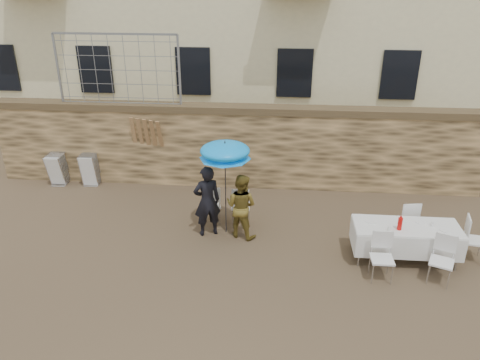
# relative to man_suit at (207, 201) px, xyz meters

# --- Properties ---
(ground) EXTENTS (80.00, 80.00, 0.00)m
(ground) POSITION_rel_man_suit_xyz_m (0.33, -2.27, -0.83)
(ground) COLOR brown
(ground) RESTS_ON ground
(stone_wall) EXTENTS (13.00, 0.50, 2.20)m
(stone_wall) POSITION_rel_man_suit_xyz_m (0.33, 2.73, 0.27)
(stone_wall) COLOR olive
(stone_wall) RESTS_ON ground
(chain_link_fence) EXTENTS (3.20, 0.06, 1.80)m
(chain_link_fence) POSITION_rel_man_suit_xyz_m (-2.67, 2.73, 2.27)
(chain_link_fence) COLOR gray
(chain_link_fence) RESTS_ON stone_wall
(man_suit) EXTENTS (0.71, 0.60, 1.65)m
(man_suit) POSITION_rel_man_suit_xyz_m (0.00, 0.00, 0.00)
(man_suit) COLOR black
(man_suit) RESTS_ON ground
(woman_dress) EXTENTS (0.88, 0.79, 1.48)m
(woman_dress) POSITION_rel_man_suit_xyz_m (0.75, 0.00, -0.08)
(woman_dress) COLOR olive
(woman_dress) RESTS_ON ground
(umbrella) EXTENTS (1.11, 1.11, 2.04)m
(umbrella) POSITION_rel_man_suit_xyz_m (0.40, 0.10, 1.10)
(umbrella) COLOR #3F3F44
(umbrella) RESTS_ON ground
(couple_chair_left) EXTENTS (0.58, 0.58, 0.96)m
(couple_chair_left) POSITION_rel_man_suit_xyz_m (0.00, 0.55, -0.35)
(couple_chair_left) COLOR white
(couple_chair_left) RESTS_ON ground
(couple_chair_right) EXTENTS (0.49, 0.49, 0.96)m
(couple_chair_right) POSITION_rel_man_suit_xyz_m (0.70, 0.55, -0.35)
(couple_chair_right) COLOR white
(couple_chair_right) RESTS_ON ground
(banquet_table) EXTENTS (2.10, 0.85, 0.78)m
(banquet_table) POSITION_rel_man_suit_xyz_m (4.16, -0.63, -0.10)
(banquet_table) COLOR white
(banquet_table) RESTS_ON ground
(soda_bottle) EXTENTS (0.09, 0.09, 0.26)m
(soda_bottle) POSITION_rel_man_suit_xyz_m (3.96, -0.78, 0.08)
(soda_bottle) COLOR red
(soda_bottle) RESTS_ON banquet_table
(table_chair_front_left) EXTENTS (0.48, 0.48, 0.96)m
(table_chair_front_left) POSITION_rel_man_suit_xyz_m (3.56, -1.38, -0.35)
(table_chair_front_left) COLOR white
(table_chair_front_left) RESTS_ON ground
(table_chair_front_right) EXTENTS (0.63, 0.63, 0.96)m
(table_chair_front_right) POSITION_rel_man_suit_xyz_m (4.66, -1.38, -0.35)
(table_chair_front_right) COLOR white
(table_chair_front_right) RESTS_ON ground
(table_chair_back) EXTENTS (0.55, 0.55, 0.96)m
(table_chair_back) POSITION_rel_man_suit_xyz_m (4.36, 0.17, -0.35)
(table_chair_back) COLOR white
(table_chair_back) RESTS_ON ground
(table_chair_side) EXTENTS (0.56, 0.56, 0.96)m
(table_chair_side) POSITION_rel_man_suit_xyz_m (5.56, -0.53, -0.35)
(table_chair_side) COLOR white
(table_chair_side) RESTS_ON ground
(chair_stack_left) EXTENTS (0.46, 0.55, 0.92)m
(chair_stack_left) POSITION_rel_man_suit_xyz_m (-4.51, 2.48, -0.37)
(chair_stack_left) COLOR white
(chair_stack_left) RESTS_ON ground
(chair_stack_right) EXTENTS (0.46, 0.47, 0.92)m
(chair_stack_right) POSITION_rel_man_suit_xyz_m (-3.61, 2.48, -0.37)
(chair_stack_right) COLOR white
(chair_stack_right) RESTS_ON ground
(wood_planks) EXTENTS (0.70, 0.20, 2.00)m
(wood_planks) POSITION_rel_man_suit_xyz_m (-2.01, 2.55, 0.17)
(wood_planks) COLOR #A37749
(wood_planks) RESTS_ON ground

